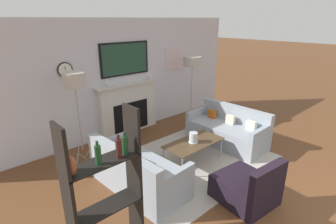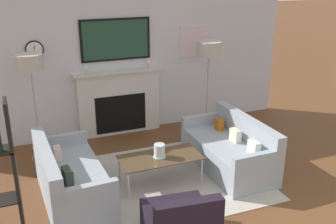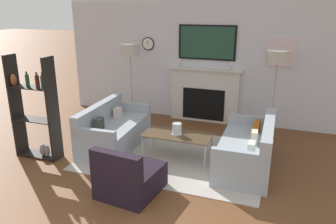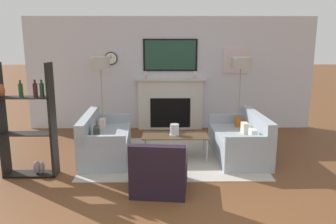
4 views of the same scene
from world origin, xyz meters
The scene contains 8 objects.
fireplace_wall centered at (0.00, 5.17, 1.22)m, with size 6.94×0.28×2.70m.
area_rug centered at (0.00, 3.05, 0.01)m, with size 3.13×2.33×0.01m.
couch_left centered at (-1.25, 3.05, 0.30)m, with size 0.89×1.75×0.81m.
couch_right centered at (1.26, 3.06, 0.29)m, with size 0.86×1.75×0.82m.
coffee_table centered at (0.05, 2.99, 0.41)m, with size 1.19×0.58×0.44m.
hurricane_candle centered at (0.04, 2.99, 0.53)m, with size 0.19×0.19×0.20m.
floor_lamp_left centered at (-1.54, 4.45, 1.63)m, with size 0.41×0.41×1.80m.
floor_lamp_right centered at (1.54, 4.45, 1.64)m, with size 0.45×0.45×1.79m.
Camera 2 is at (-1.73, -1.83, 3.04)m, focal length 42.00 mm.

